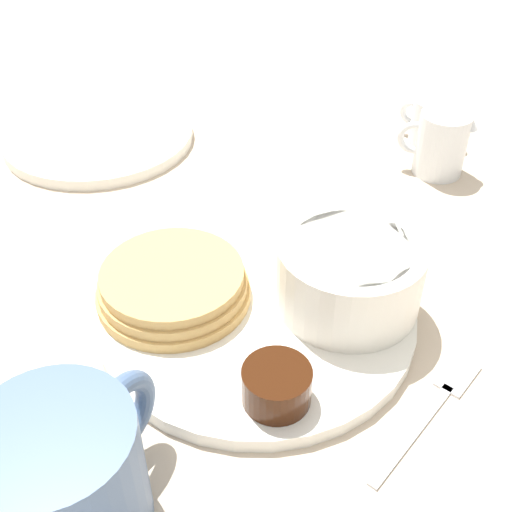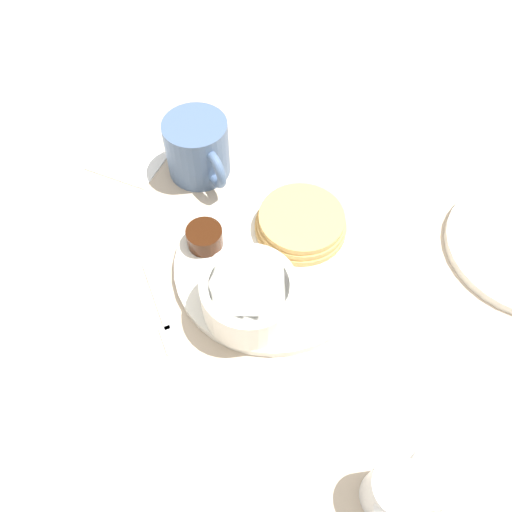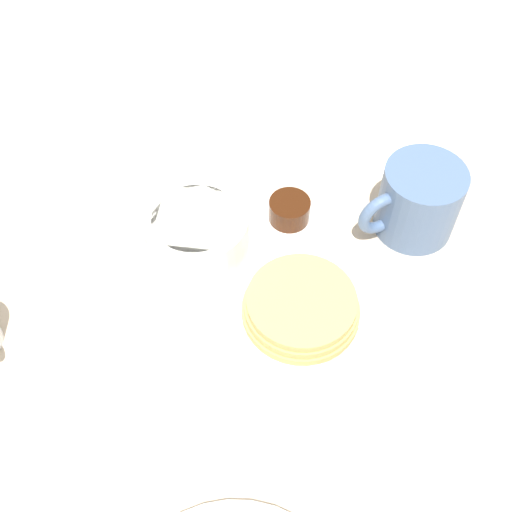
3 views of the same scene
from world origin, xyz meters
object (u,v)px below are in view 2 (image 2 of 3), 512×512
object	(u,v)px
bowl	(253,297)
creamer_pitcher_near	(393,491)
plate	(271,264)
fork	(163,316)
coffee_mug	(198,149)

from	to	relation	value
bowl	creamer_pitcher_near	xyz separation A→B (m)	(-0.20, 0.13, -0.01)
plate	bowl	bearing A→B (deg)	93.86
creamer_pitcher_near	plate	bearing A→B (deg)	-45.22
fork	coffee_mug	bearing A→B (deg)	-74.69
bowl	creamer_pitcher_near	size ratio (longest dim) A/B	1.48
creamer_pitcher_near	fork	xyz separation A→B (m)	(0.29, -0.09, -0.03)
plate	creamer_pitcher_near	bearing A→B (deg)	134.78
plate	fork	size ratio (longest dim) A/B	2.37
bowl	fork	bearing A→B (deg)	25.09
fork	bowl	bearing A→B (deg)	-154.91
plate	coffee_mug	bearing A→B (deg)	-36.49
plate	creamer_pitcher_near	size ratio (longest dim) A/B	3.28
plate	bowl	size ratio (longest dim) A/B	2.22
plate	creamer_pitcher_near	xyz separation A→B (m)	(-0.20, 0.20, 0.03)
creamer_pitcher_near	fork	size ratio (longest dim) A/B	0.72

